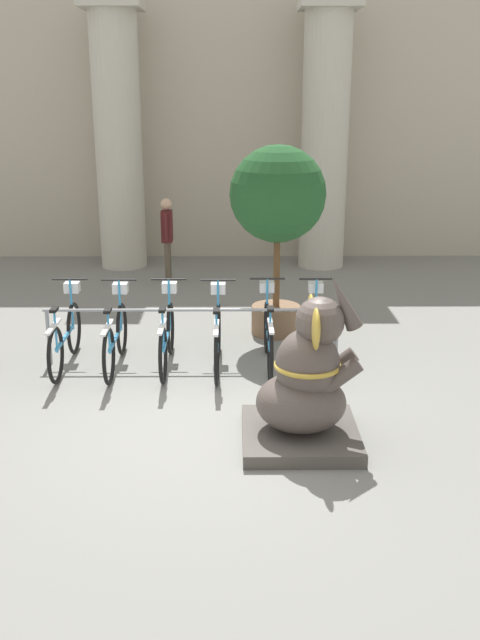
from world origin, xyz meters
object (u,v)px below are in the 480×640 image
(bicycle_3, at_px, (218,337))
(bicycle_5, at_px, (319,335))
(potted_tree, at_px, (278,205))
(bicycle_1, at_px, (116,336))
(bicycle_4, at_px, (268,335))
(person_pedestrian, at_px, (167,233))
(bicycle_0, at_px, (66,336))
(elephant_statue, at_px, (306,386))
(bicycle_2, at_px, (167,336))

(bicycle_3, relative_size, bicycle_5, 1.00)
(bicycle_3, distance_m, potted_tree, 2.25)
(bicycle_1, bearing_deg, bicycle_3, -0.88)
(bicycle_4, bearing_deg, person_pedestrian, 111.34)
(bicycle_0, distance_m, elephant_statue, 3.70)
(bicycle_3, bearing_deg, elephant_statue, -65.60)
(bicycle_3, height_order, potted_tree, potted_tree)
(bicycle_1, relative_size, potted_tree, 0.64)
(bicycle_2, xyz_separation_m, elephant_statue, (1.64, -2.17, 0.20))
(bicycle_2, bearing_deg, bicycle_4, 1.01)
(bicycle_0, relative_size, potted_tree, 0.64)
(bicycle_2, distance_m, person_pedestrian, 4.50)
(bicycle_3, bearing_deg, bicycle_1, 179.12)
(person_pedestrian, bearing_deg, bicycle_1, -93.69)
(bicycle_3, bearing_deg, bicycle_5, 2.20)
(bicycle_1, height_order, bicycle_4, same)
(bicycle_3, bearing_deg, bicycle_4, 6.52)
(person_pedestrian, bearing_deg, bicycle_3, -76.80)
(bicycle_2, relative_size, person_pedestrian, 1.12)
(bicycle_1, distance_m, person_pedestrian, 4.52)
(bicycle_0, bearing_deg, bicycle_4, 0.28)
(potted_tree, bearing_deg, elephant_statue, -88.20)
(bicycle_0, bearing_deg, elephant_statue, -36.23)
(bicycle_3, height_order, bicycle_4, same)
(bicycle_1, height_order, bicycle_5, same)
(bicycle_2, bearing_deg, elephant_statue, -53.05)
(bicycle_3, bearing_deg, bicycle_0, 178.19)
(bicycle_1, distance_m, bicycle_3, 1.35)
(bicycle_4, bearing_deg, bicycle_5, -2.15)
(bicycle_5, distance_m, person_pedestrian, 5.09)
(bicycle_0, distance_m, bicycle_3, 2.02)
(elephant_statue, bearing_deg, bicycle_5, 79.96)
(bicycle_3, distance_m, elephant_statue, 2.34)
(bicycle_2, height_order, elephant_statue, elephant_statue)
(bicycle_4, bearing_deg, potted_tree, 82.43)
(bicycle_0, xyz_separation_m, bicycle_5, (3.37, -0.01, 0.00))
(bicycle_5, relative_size, elephant_statue, 0.97)
(bicycle_4, bearing_deg, bicycle_1, -178.41)
(bicycle_2, xyz_separation_m, potted_tree, (1.52, 1.36, 1.53))
(bicycle_1, xyz_separation_m, elephant_statue, (2.31, -2.14, 0.20))
(bicycle_1, bearing_deg, bicycle_5, 0.66)
(bicycle_1, bearing_deg, elephant_statue, -42.85)
(bicycle_0, distance_m, potted_tree, 3.52)
(bicycle_5, relative_size, potted_tree, 0.64)
(bicycle_0, height_order, potted_tree, potted_tree)
(bicycle_3, distance_m, person_pedestrian, 4.66)
(bicycle_1, distance_m, bicycle_5, 2.69)
(bicycle_1, xyz_separation_m, person_pedestrian, (0.29, 4.48, 0.53))
(bicycle_4, bearing_deg, bicycle_3, -173.48)
(bicycle_0, height_order, person_pedestrian, person_pedestrian)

